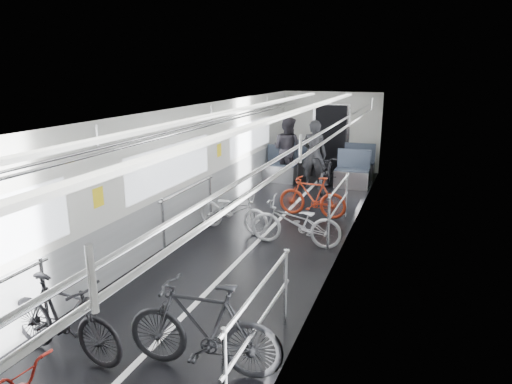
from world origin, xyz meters
TOP-DOWN VIEW (x-y plane):
  - car_shell at (0.00, 1.78)m, footprint 3.02×14.01m
  - bike_left_mid at (-0.78, -3.54)m, footprint 1.61×0.56m
  - bike_left_far at (-0.65, 0.82)m, footprint 1.62×0.78m
  - bike_right_near at (0.74, -3.23)m, footprint 1.73×0.63m
  - bike_right_mid at (0.69, 0.49)m, footprint 1.67×0.64m
  - bike_right_far at (0.59, 2.22)m, footprint 1.49×0.48m
  - bike_aisle at (0.44, 4.46)m, footprint 0.72×1.84m
  - person_standing at (0.05, 4.56)m, footprint 0.66×0.43m
  - person_seated at (-0.84, 5.11)m, footprint 1.04×0.91m

SIDE VIEW (x-z plane):
  - bike_left_far at x=-0.65m, z-range 0.00..0.82m
  - bike_right_mid at x=0.69m, z-range 0.00..0.86m
  - bike_right_far at x=0.59m, z-range 0.00..0.88m
  - bike_left_mid at x=-0.78m, z-range 0.00..0.95m
  - bike_aisle at x=0.44m, z-range 0.00..0.95m
  - bike_right_near at x=0.74m, z-range 0.00..1.02m
  - person_seated at x=-0.84m, z-range 0.00..1.80m
  - person_standing at x=0.05m, z-range 0.00..1.81m
  - car_shell at x=0.00m, z-range -0.08..2.33m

